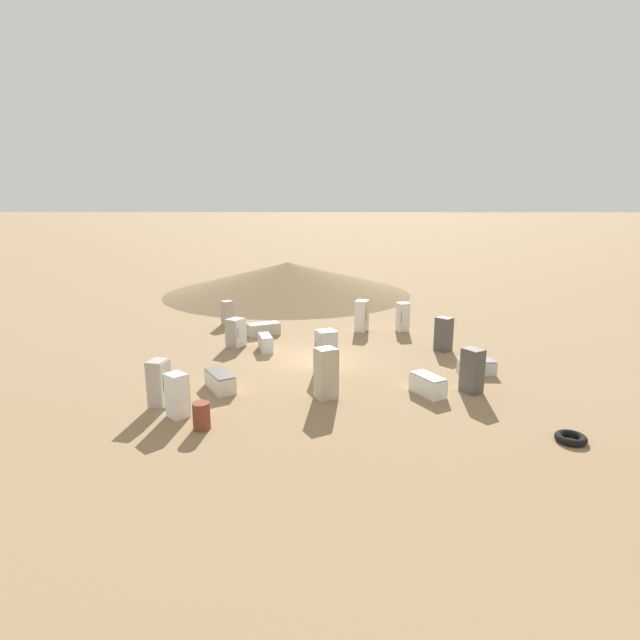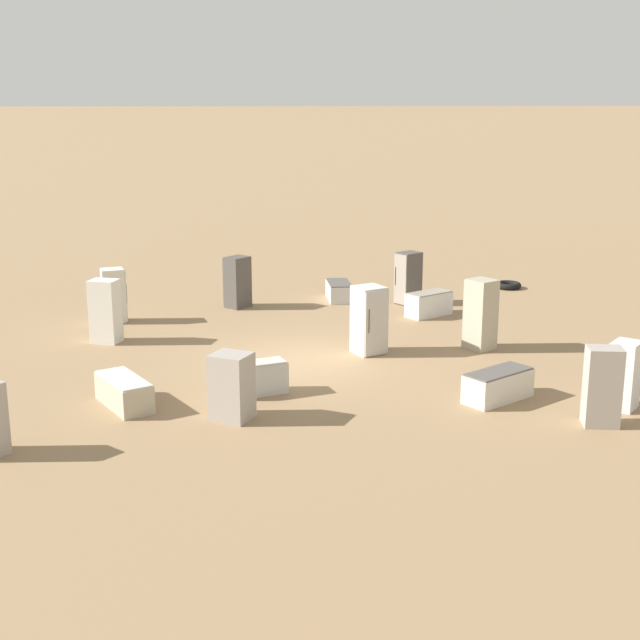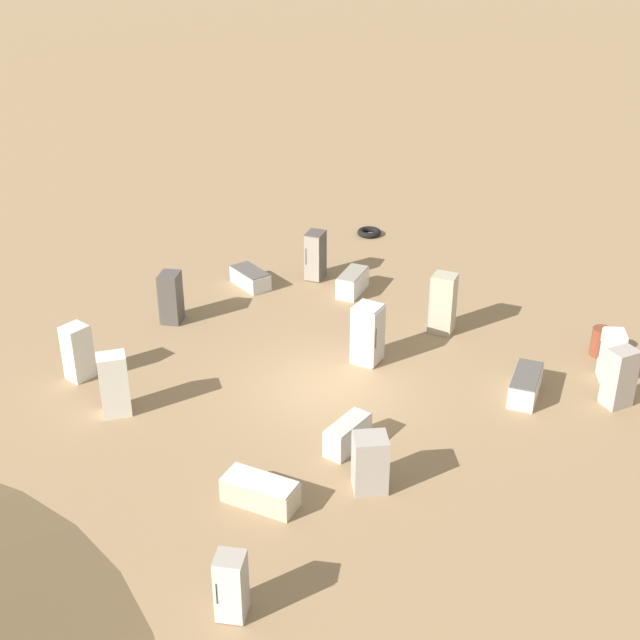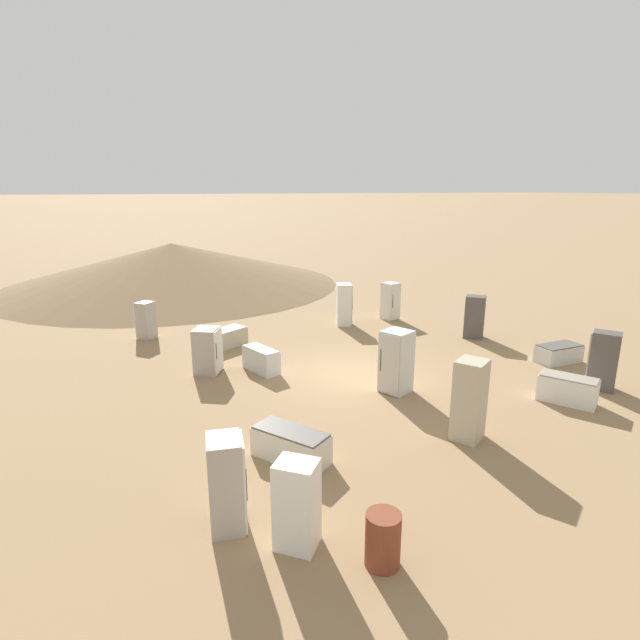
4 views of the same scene
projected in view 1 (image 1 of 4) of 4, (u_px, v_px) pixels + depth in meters
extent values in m
plane|color=#937551|center=(316.00, 358.00, 23.42)|extent=(1000.00, 1000.00, 0.00)
cone|color=brown|center=(288.00, 278.00, 40.56)|extent=(19.86, 19.86, 2.51)
cube|color=silver|center=(265.00, 343.00, 24.69)|extent=(0.96, 1.50, 0.74)
cube|color=#BCB7AD|center=(265.00, 335.00, 24.60)|extent=(0.92, 1.44, 0.04)
cube|color=#A89E93|center=(227.00, 313.00, 29.84)|extent=(0.81, 0.81, 1.46)
cube|color=silver|center=(225.00, 312.00, 30.05)|extent=(0.42, 0.42, 1.40)
cylinder|color=#2D2D2D|center=(227.00, 310.00, 30.19)|extent=(0.02, 0.02, 0.51)
cube|color=#B2A88E|center=(264.00, 329.00, 27.61)|extent=(1.90, 1.47, 0.63)
cube|color=silver|center=(263.00, 324.00, 27.54)|extent=(1.83, 1.42, 0.04)
cube|color=#A89E93|center=(236.00, 333.00, 25.23)|extent=(1.01, 1.04, 1.46)
cube|color=silver|center=(241.00, 334.00, 25.04)|extent=(0.41, 0.69, 1.40)
cylinder|color=#2D2D2D|center=(238.00, 334.00, 24.78)|extent=(0.02, 0.02, 0.51)
cube|color=#B2A88E|center=(326.00, 374.00, 18.38)|extent=(0.93, 0.91, 1.94)
cube|color=gray|center=(334.00, 372.00, 18.55)|extent=(0.35, 0.54, 1.86)
cylinder|color=#2D2D2D|center=(338.00, 371.00, 18.35)|extent=(0.02, 0.02, 0.68)
cube|color=silver|center=(477.00, 367.00, 21.30)|extent=(1.53, 0.77, 0.57)
cube|color=#56514C|center=(477.00, 360.00, 21.23)|extent=(1.47, 0.74, 0.04)
cube|color=silver|center=(361.00, 316.00, 28.32)|extent=(0.81, 0.91, 1.79)
cube|color=#BCB7AD|center=(367.00, 316.00, 28.20)|extent=(0.28, 0.69, 1.72)
cylinder|color=#2D2D2D|center=(366.00, 316.00, 27.93)|extent=(0.02, 0.02, 0.63)
cube|color=silver|center=(326.00, 351.00, 21.40)|extent=(0.98, 0.98, 1.83)
cube|color=#BCB7AD|center=(318.00, 352.00, 21.26)|extent=(0.33, 0.67, 1.75)
cylinder|color=#2D2D2D|center=(315.00, 348.00, 21.47)|extent=(0.02, 0.02, 0.64)
cube|color=#4C4742|center=(444.00, 334.00, 24.54)|extent=(0.92, 0.93, 1.67)
cube|color=#56514C|center=(447.00, 333.00, 24.74)|extent=(0.52, 0.52, 1.61)
cylinder|color=#2D2D2D|center=(452.00, 332.00, 24.56)|extent=(0.02, 0.02, 0.59)
cube|color=#A89E93|center=(159.00, 383.00, 17.74)|extent=(0.68, 0.80, 1.70)
cube|color=beige|center=(167.00, 384.00, 17.67)|extent=(0.16, 0.69, 1.63)
cylinder|color=#2D2D2D|center=(163.00, 384.00, 17.41)|extent=(0.02, 0.02, 0.59)
cube|color=white|center=(428.00, 385.00, 18.91)|extent=(1.33, 1.60, 0.72)
cube|color=gray|center=(428.00, 376.00, 18.82)|extent=(1.28, 1.54, 0.04)
cube|color=#4C4742|center=(472.00, 371.00, 19.03)|extent=(0.89, 0.93, 1.73)
cube|color=gray|center=(465.00, 368.00, 19.35)|extent=(0.48, 0.34, 1.66)
cylinder|color=#2D2D2D|center=(468.00, 365.00, 19.46)|extent=(0.02, 0.02, 0.60)
cube|color=beige|center=(220.00, 382.00, 19.41)|extent=(1.54, 1.82, 0.65)
cube|color=#56514C|center=(220.00, 373.00, 19.34)|extent=(1.48, 1.75, 0.04)
cube|color=silver|center=(403.00, 317.00, 28.30)|extent=(0.75, 0.78, 1.65)
cube|color=silver|center=(405.00, 318.00, 27.97)|extent=(0.57, 0.18, 1.59)
cylinder|color=#2D2D2D|center=(402.00, 317.00, 27.88)|extent=(0.02, 0.02, 0.58)
cube|color=white|center=(177.00, 395.00, 16.82)|extent=(0.86, 0.85, 1.53)
cube|color=beige|center=(185.00, 393.00, 17.03)|extent=(0.51, 0.45, 1.47)
cylinder|color=#2D2D2D|center=(189.00, 392.00, 16.88)|extent=(0.02, 0.02, 0.54)
torus|color=black|center=(571.00, 438.00, 15.17)|extent=(0.94, 0.94, 0.22)
cylinder|color=brown|center=(201.00, 416.00, 15.95)|extent=(0.56, 0.56, 0.90)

